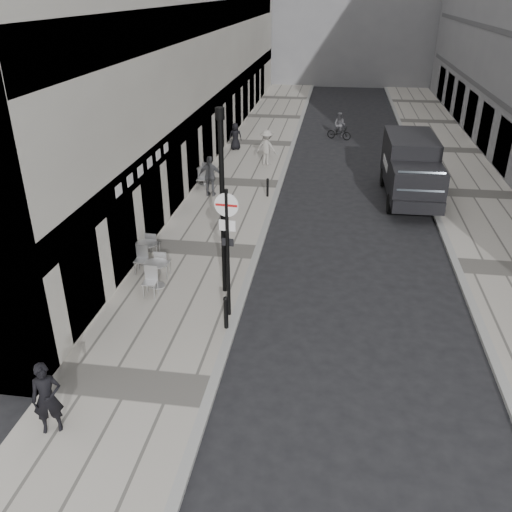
% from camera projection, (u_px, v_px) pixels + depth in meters
% --- Properties ---
extents(ground, '(120.00, 120.00, 0.00)m').
position_uv_depth(ground, '(180.00, 488.00, 10.53)').
color(ground, black).
rests_on(ground, ground).
extents(sidewalk, '(4.00, 60.00, 0.12)m').
position_uv_depth(sidewalk, '(239.00, 183.00, 26.71)').
color(sidewalk, '#A59F95').
rests_on(sidewalk, ground).
extents(far_sidewalk, '(4.00, 60.00, 0.12)m').
position_uv_depth(far_sidewalk, '(471.00, 194.00, 25.26)').
color(far_sidewalk, '#A59F95').
rests_on(far_sidewalk, ground).
extents(walking_man, '(0.74, 0.63, 1.72)m').
position_uv_depth(walking_man, '(47.00, 398.00, 11.40)').
color(walking_man, black).
rests_on(walking_man, sidewalk).
extents(sign_post, '(0.66, 0.12, 3.87)m').
position_uv_depth(sign_post, '(227.00, 238.00, 14.81)').
color(sign_post, black).
rests_on(sign_post, sidewalk).
extents(lamppost, '(0.26, 0.26, 5.71)m').
position_uv_depth(lamppost, '(222.00, 196.00, 15.75)').
color(lamppost, black).
rests_on(lamppost, sidewalk).
extents(bollard_near, '(0.13, 0.13, 0.94)m').
position_uv_depth(bollard_near, '(226.00, 313.00, 15.08)').
color(bollard_near, black).
rests_on(bollard_near, sidewalk).
extents(bollard_far, '(0.11, 0.11, 0.81)m').
position_uv_depth(bollard_far, '(268.00, 188.00, 24.68)').
color(bollard_far, black).
rests_on(bollard_far, sidewalk).
extents(panel_van, '(2.27, 5.83, 2.72)m').
position_uv_depth(panel_van, '(411.00, 166.00, 24.33)').
color(panel_van, black).
rests_on(panel_van, ground).
extents(cyclist, '(1.66, 1.03, 1.69)m').
position_uv_depth(cyclist, '(339.00, 129.00, 34.35)').
color(cyclist, black).
rests_on(cyclist, ground).
extents(pedestrian_a, '(1.09, 0.46, 1.85)m').
position_uv_depth(pedestrian_a, '(210.00, 176.00, 24.55)').
color(pedestrian_a, '#505155').
rests_on(pedestrian_a, sidewalk).
extents(pedestrian_b, '(1.39, 1.10, 1.88)m').
position_uv_depth(pedestrian_b, '(267.00, 147.00, 28.89)').
color(pedestrian_b, '#A29D96').
rests_on(pedestrian_b, sidewalk).
extents(pedestrian_c, '(0.87, 0.70, 1.55)m').
position_uv_depth(pedestrian_c, '(235.00, 136.00, 31.69)').
color(pedestrian_c, black).
rests_on(pedestrian_c, sidewalk).
extents(cafe_table_near, '(0.76, 1.72, 0.98)m').
position_uv_depth(cafe_table_near, '(156.00, 272.00, 17.19)').
color(cafe_table_near, silver).
rests_on(cafe_table_near, sidewalk).
extents(cafe_table_mid, '(0.75, 1.68, 0.96)m').
position_uv_depth(cafe_table_mid, '(147.00, 252.00, 18.55)').
color(cafe_table_mid, '#B0B0B2').
rests_on(cafe_table_mid, sidewalk).
extents(cafe_table_far, '(0.75, 1.69, 0.96)m').
position_uv_depth(cafe_table_far, '(204.00, 175.00, 26.13)').
color(cafe_table_far, '#A5A5A7').
rests_on(cafe_table_far, sidewalk).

